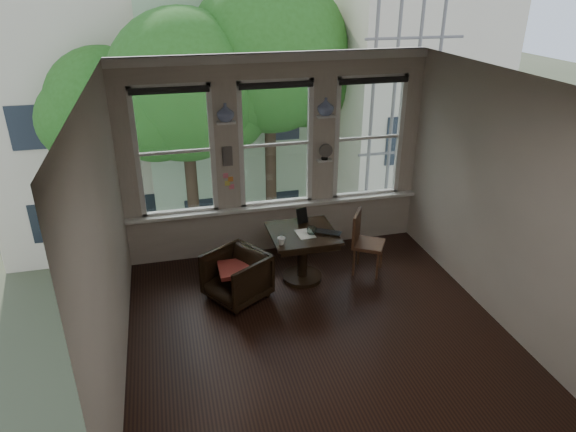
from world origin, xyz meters
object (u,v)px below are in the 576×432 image
object	(u,v)px
side_chair_right	(369,244)
laptop	(328,234)
armchair_left	(237,277)
table	(302,256)
mug	(281,241)

from	to	relation	value
side_chair_right	laptop	bearing A→B (deg)	133.78
armchair_left	side_chair_right	bearing A→B (deg)	64.10
table	side_chair_right	size ratio (longest dim) A/B	0.98
table	laptop	bearing A→B (deg)	-29.93
armchair_left	mug	world-z (taller)	mug
armchair_left	laptop	xyz separation A→B (m)	(1.28, 0.08, 0.43)
table	laptop	size ratio (longest dim) A/B	2.58
table	mug	distance (m)	0.63
side_chair_right	laptop	size ratio (longest dim) A/B	2.64
side_chair_right	laptop	xyz separation A→B (m)	(-0.67, -0.13, 0.30)
table	laptop	world-z (taller)	laptop
side_chair_right	mug	bearing A→B (deg)	132.65
table	side_chair_right	bearing A→B (deg)	-2.39
laptop	armchair_left	bearing A→B (deg)	-144.07
armchair_left	laptop	world-z (taller)	laptop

